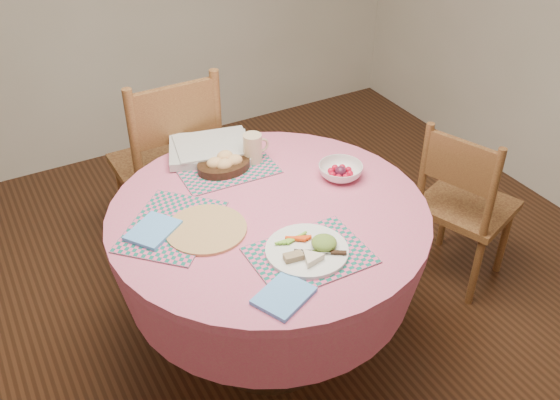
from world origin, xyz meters
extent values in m
plane|color=#331C0F|center=(0.00, 0.00, 0.00)|extent=(4.00, 4.00, 0.00)
cylinder|color=#D66480|center=(0.00, 0.00, 0.73)|extent=(1.24, 1.24, 0.04)
cone|color=#D66480|center=(0.00, 0.00, 0.56)|extent=(1.24, 1.24, 0.30)
cylinder|color=black|center=(0.00, 0.00, 0.22)|extent=(0.14, 0.14, 0.44)
cylinder|color=black|center=(0.00, 0.00, 0.03)|extent=(0.56, 0.56, 0.06)
cube|color=brown|center=(1.06, -0.02, 0.41)|extent=(0.50, 0.51, 0.04)
cylinder|color=brown|center=(1.26, -0.13, 0.21)|extent=(0.05, 0.05, 0.41)
cylinder|color=brown|center=(1.15, 0.18, 0.21)|extent=(0.05, 0.05, 0.41)
cylinder|color=brown|center=(0.97, -0.23, 0.21)|extent=(0.05, 0.05, 0.41)
cylinder|color=brown|center=(0.86, 0.08, 0.21)|extent=(0.05, 0.05, 0.41)
cylinder|color=brown|center=(0.95, -0.24, 0.64)|extent=(0.05, 0.05, 0.46)
cylinder|color=brown|center=(0.84, 0.07, 0.64)|extent=(0.05, 0.05, 0.46)
cube|color=brown|center=(0.90, -0.08, 0.73)|extent=(0.14, 0.32, 0.22)
cube|color=brown|center=(-0.10, 0.89, 0.50)|extent=(0.49, 0.47, 0.04)
cylinder|color=brown|center=(0.09, 1.08, 0.25)|extent=(0.04, 0.04, 0.50)
cylinder|color=brown|center=(-0.30, 1.08, 0.25)|extent=(0.04, 0.04, 0.50)
cylinder|color=brown|center=(0.10, 0.70, 0.25)|extent=(0.04, 0.04, 0.50)
cylinder|color=brown|center=(-0.30, 0.70, 0.25)|extent=(0.04, 0.04, 0.50)
cylinder|color=brown|center=(0.10, 0.68, 0.77)|extent=(0.04, 0.04, 0.55)
cylinder|color=brown|center=(-0.30, 0.68, 0.77)|extent=(0.04, 0.04, 0.55)
cube|color=brown|center=(-0.10, 0.68, 0.88)|extent=(0.40, 0.04, 0.26)
cube|color=#126657|center=(0.00, -0.31, 0.75)|extent=(0.40, 0.31, 0.01)
cube|color=#126657|center=(-0.36, 0.08, 0.75)|extent=(0.50, 0.49, 0.01)
cube|color=#126657|center=(-0.01, 0.36, 0.75)|extent=(0.41, 0.32, 0.01)
cylinder|color=#AF884C|center=(-0.26, 0.00, 0.76)|extent=(0.30, 0.30, 0.01)
cube|color=#5EA3F3|center=(-0.18, -0.44, 0.76)|extent=(0.22, 0.20, 0.01)
cube|color=#5EA3F3|center=(-0.43, 0.08, 0.76)|extent=(0.23, 0.22, 0.01)
cylinder|color=white|center=(-0.01, -0.29, 0.76)|extent=(0.29, 0.29, 0.01)
ellipsoid|color=#336121|center=(0.05, -0.30, 0.79)|extent=(0.10, 0.10, 0.04)
cylinder|color=beige|center=(-0.02, -0.36, 0.78)|extent=(0.11, 0.11, 0.02)
cube|color=olive|center=(-0.07, -0.33, 0.78)|extent=(0.07, 0.04, 0.02)
cube|color=silver|center=(0.01, -0.32, 0.77)|extent=(0.13, 0.09, 0.00)
cylinder|color=black|center=(-0.03, 0.34, 0.77)|extent=(0.23, 0.23, 0.03)
ellipsoid|color=#E5B275|center=(-0.07, 0.34, 0.81)|extent=(0.07, 0.06, 0.05)
ellipsoid|color=#E5B275|center=(-0.01, 0.37, 0.81)|extent=(0.07, 0.06, 0.05)
ellipsoid|color=#E5B275|center=(0.01, 0.32, 0.81)|extent=(0.07, 0.06, 0.05)
ellipsoid|color=#E5B275|center=(-0.04, 0.31, 0.81)|extent=(0.07, 0.06, 0.05)
cylinder|color=#CDB48D|center=(0.11, 0.34, 0.82)|extent=(0.08, 0.08, 0.12)
torus|color=#CDB48D|center=(0.15, 0.34, 0.82)|extent=(0.07, 0.01, 0.07)
imported|color=white|center=(0.37, 0.06, 0.78)|extent=(0.20, 0.20, 0.06)
sphere|color=red|center=(0.41, 0.06, 0.77)|extent=(0.03, 0.03, 0.03)
sphere|color=red|center=(0.40, 0.09, 0.77)|extent=(0.03, 0.03, 0.03)
sphere|color=red|center=(0.37, 0.10, 0.77)|extent=(0.03, 0.03, 0.03)
sphere|color=red|center=(0.34, 0.09, 0.77)|extent=(0.03, 0.03, 0.03)
sphere|color=red|center=(0.33, 0.06, 0.77)|extent=(0.03, 0.03, 0.03)
sphere|color=red|center=(0.34, 0.03, 0.77)|extent=(0.03, 0.03, 0.03)
sphere|color=red|center=(0.37, 0.02, 0.77)|extent=(0.03, 0.03, 0.03)
sphere|color=red|center=(0.40, 0.03, 0.77)|extent=(0.03, 0.03, 0.03)
sphere|color=#46142A|center=(0.37, 0.06, 0.78)|extent=(0.05, 0.05, 0.05)
cube|color=silver|center=(-0.03, 0.49, 0.77)|extent=(0.41, 0.37, 0.03)
cube|color=silver|center=(-0.01, 0.49, 0.80)|extent=(0.37, 0.31, 0.01)
camera|label=1|loc=(-0.90, -1.71, 2.15)|focal=40.00mm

